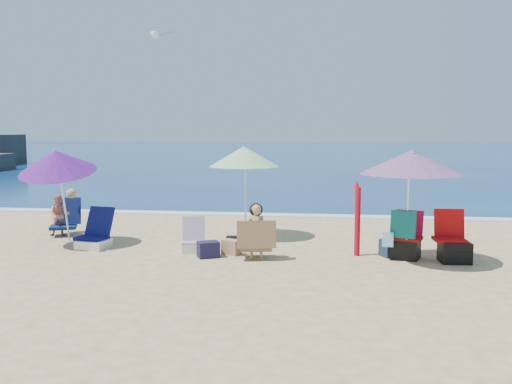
# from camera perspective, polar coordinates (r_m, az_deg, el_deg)

# --- Properties ---
(ground) EXTENTS (120.00, 120.00, 0.00)m
(ground) POSITION_cam_1_polar(r_m,az_deg,el_deg) (9.55, 1.01, -7.28)
(ground) COLOR #D8BC84
(ground) RESTS_ON ground
(sea) EXTENTS (120.00, 80.00, 0.12)m
(sea) POSITION_cam_1_polar(r_m,az_deg,el_deg) (54.27, 6.41, 4.04)
(sea) COLOR navy
(sea) RESTS_ON ground
(foam) EXTENTS (120.00, 0.50, 0.04)m
(foam) POSITION_cam_1_polar(r_m,az_deg,el_deg) (14.53, 3.29, -2.42)
(foam) COLOR white
(foam) RESTS_ON ground
(umbrella_turquoise) EXTENTS (2.02, 2.02, 1.95)m
(umbrella_turquoise) POSITION_cam_1_polar(r_m,az_deg,el_deg) (9.66, 15.65, 2.94)
(umbrella_turquoise) COLOR white
(umbrella_turquoise) RESTS_ON ground
(umbrella_striped) EXTENTS (1.67, 1.67, 1.95)m
(umbrella_striped) POSITION_cam_1_polar(r_m,az_deg,el_deg) (11.51, -1.25, 3.67)
(umbrella_striped) COLOR silver
(umbrella_striped) RESTS_ON ground
(umbrella_blue) EXTENTS (1.57, 1.63, 2.02)m
(umbrella_blue) POSITION_cam_1_polar(r_m,az_deg,el_deg) (11.32, -19.84, 2.99)
(umbrella_blue) COLOR silver
(umbrella_blue) RESTS_ON ground
(furled_umbrella) EXTENTS (0.19, 0.20, 1.37)m
(furled_umbrella) POSITION_cam_1_polar(r_m,az_deg,el_deg) (10.11, 10.38, -2.28)
(furled_umbrella) COLOR #A40B1A
(furled_umbrella) RESTS_ON ground
(chair_navy) EXTENTS (0.67, 0.78, 0.75)m
(chair_navy) POSITION_cam_1_polar(r_m,az_deg,el_deg) (11.14, -16.26, -4.49)
(chair_navy) COLOR #0D0D49
(chair_navy) RESTS_ON ground
(chair_rainbow) EXTENTS (0.57, 0.68, 0.61)m
(chair_rainbow) POSITION_cam_1_polar(r_m,az_deg,el_deg) (10.49, -6.42, -5.15)
(chair_rainbow) COLOR #F18155
(chair_rainbow) RESTS_ON ground
(camp_chair_left) EXTENTS (0.61, 0.57, 0.89)m
(camp_chair_left) POSITION_cam_1_polar(r_m,az_deg,el_deg) (10.14, 19.64, -5.30)
(camp_chair_left) COLOR #A30B0C
(camp_chair_left) RESTS_ON ground
(camp_chair_right) EXTENTS (0.76, 0.67, 0.88)m
(camp_chair_right) POSITION_cam_1_polar(r_m,az_deg,el_deg) (10.10, 15.10, -4.89)
(camp_chair_right) COLOR #A2100B
(camp_chair_right) RESTS_ON ground
(person_center) EXTENTS (0.71, 0.62, 0.99)m
(person_center) POSITION_cam_1_polar(r_m,az_deg,el_deg) (9.67, -0.00, -4.20)
(person_center) COLOR tan
(person_center) RESTS_ON ground
(person_left) EXTENTS (0.69, 0.91, 0.99)m
(person_left) POSITION_cam_1_polar(r_m,az_deg,el_deg) (12.57, -19.39, -2.21)
(person_left) COLOR tan
(person_left) RESTS_ON ground
(bag_navy_a) EXTENTS (0.45, 0.40, 0.29)m
(bag_navy_a) POSITION_cam_1_polar(r_m,az_deg,el_deg) (9.94, -4.94, -5.91)
(bag_navy_a) COLOR #1A1938
(bag_navy_a) RESTS_ON ground
(bag_black_a) EXTENTS (0.29, 0.23, 0.20)m
(bag_black_a) POSITION_cam_1_polar(r_m,az_deg,el_deg) (10.81, -2.34, -5.11)
(bag_black_a) COLOR black
(bag_black_a) RESTS_ON ground
(bag_tan) EXTENTS (0.38, 0.33, 0.27)m
(bag_tan) POSITION_cam_1_polar(r_m,az_deg,el_deg) (10.13, -2.55, -5.70)
(bag_tan) COLOR tan
(bag_tan) RESTS_ON ground
(bag_navy_b) EXTENTS (0.50, 0.45, 0.30)m
(bag_navy_b) POSITION_cam_1_polar(r_m,az_deg,el_deg) (10.28, 13.89, -5.61)
(bag_navy_b) COLOR #1C273E
(bag_navy_b) RESTS_ON ground
(seagull) EXTENTS (0.77, 0.35, 0.14)m
(seagull) POSITION_cam_1_polar(r_m,az_deg,el_deg) (12.27, -10.36, 15.67)
(seagull) COLOR white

